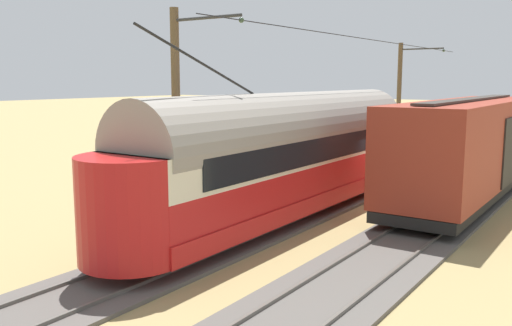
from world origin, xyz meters
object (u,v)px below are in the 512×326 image
Objects in this scene: vintage_streetcar at (290,152)px; catenary_pole_mid_near at (178,113)px; catenary_pole_foreground at (400,97)px; boxcar_adjacent at (468,147)px.

catenary_pole_mid_near reaches higher than vintage_streetcar.
catenary_pole_mid_near is (2.55, 2.78, 1.40)m from vintage_streetcar.
vintage_streetcar is 2.44× the size of catenary_pole_foreground.
boxcar_adjacent is at bearing -128.49° from catenary_pole_mid_near.
boxcar_adjacent is at bearing 121.09° from catenary_pole_foreground.
vintage_streetcar is at bearing 98.23° from catenary_pole_foreground.
vintage_streetcar is 7.49m from boxcar_adjacent.
catenary_pole_foreground is at bearing -81.77° from vintage_streetcar.
vintage_streetcar is 1.31× the size of boxcar_adjacent.
catenary_pole_foreground is at bearing -58.91° from boxcar_adjacent.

